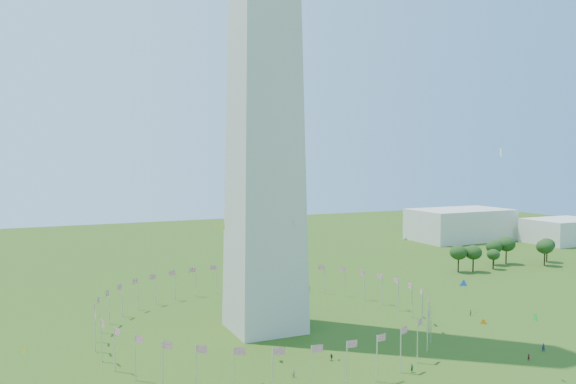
% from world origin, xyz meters
% --- Properties ---
extents(flag_ring, '(80.24, 80.24, 9.00)m').
position_xyz_m(flag_ring, '(-0.00, 50.00, 4.50)').
color(flag_ring, silver).
rests_on(flag_ring, ground).
extents(gov_building_east_a, '(50.00, 30.00, 16.00)m').
position_xyz_m(gov_building_east_a, '(150.00, 150.00, 8.00)').
color(gov_building_east_a, beige).
rests_on(gov_building_east_a, ground).
extents(gov_building_east_b, '(35.00, 25.00, 12.00)m').
position_xyz_m(gov_building_east_b, '(190.00, 120.00, 6.00)').
color(gov_building_east_b, beige).
rests_on(gov_building_east_b, ground).
extents(kites_aloft, '(106.62, 82.83, 40.54)m').
position_xyz_m(kites_aloft, '(9.86, 21.31, 17.34)').
color(kites_aloft, blue).
rests_on(kites_aloft, ground).
extents(tree_line_east, '(53.42, 15.82, 10.80)m').
position_xyz_m(tree_line_east, '(115.01, 85.39, 4.95)').
color(tree_line_east, '#244B19').
rests_on(tree_line_east, ground).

